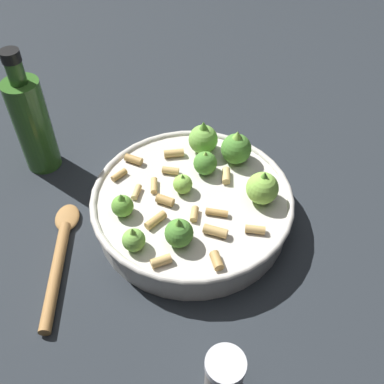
{
  "coord_description": "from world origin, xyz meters",
  "views": [
    {
      "loc": [
        0.42,
        -0.14,
        0.53
      ],
      "look_at": [
        0.0,
        0.0,
        0.06
      ],
      "focal_mm": 42.28,
      "sensor_mm": 36.0,
      "label": 1
    }
  ],
  "objects": [
    {
      "name": "pepper_shaker",
      "position": [
        0.25,
        -0.05,
        0.04
      ],
      "size": [
        0.04,
        0.04,
        0.08
      ],
      "color": "gray",
      "rests_on": "ground"
    },
    {
      "name": "wooden_spoon",
      "position": [
        0.01,
        -0.2,
        0.01
      ],
      "size": [
        0.21,
        0.08,
        0.02
      ],
      "color": "#9E703D",
      "rests_on": "ground"
    },
    {
      "name": "cooking_pan",
      "position": [
        -0.0,
        0.0,
        0.03
      ],
      "size": [
        0.29,
        0.29,
        0.11
      ],
      "color": "beige",
      "rests_on": "ground"
    },
    {
      "name": "olive_oil_bottle",
      "position": [
        -0.19,
        -0.2,
        0.09
      ],
      "size": [
        0.06,
        0.06,
        0.21
      ],
      "color": "#336023",
      "rests_on": "ground"
    },
    {
      "name": "ground_plane",
      "position": [
        0.0,
        0.0,
        0.0
      ],
      "size": [
        2.4,
        2.4,
        0.0
      ],
      "primitive_type": "plane",
      "color": "#23282D"
    }
  ]
}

